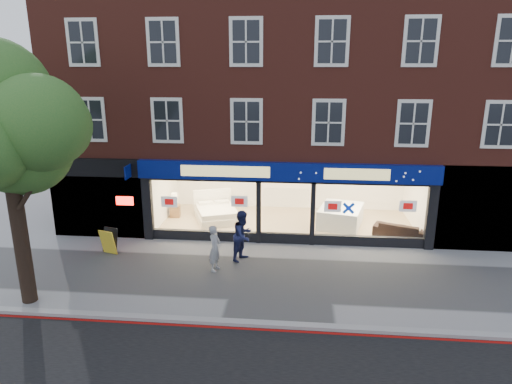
# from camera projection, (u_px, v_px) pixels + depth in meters

# --- Properties ---
(ground) EXTENTS (120.00, 120.00, 0.00)m
(ground) POSITION_uv_depth(u_px,v_px,m) (282.00, 278.00, 15.17)
(ground) COLOR gray
(ground) RESTS_ON ground
(kerb_line) EXTENTS (60.00, 0.10, 0.01)m
(kerb_line) POSITION_uv_depth(u_px,v_px,m) (277.00, 331.00, 12.20)
(kerb_line) COLOR #8C0A07
(kerb_line) RESTS_ON ground
(kerb_stone) EXTENTS (60.00, 0.25, 0.12)m
(kerb_stone) POSITION_uv_depth(u_px,v_px,m) (277.00, 325.00, 12.37)
(kerb_stone) COLOR gray
(kerb_stone) RESTS_ON ground
(showroom_floor) EXTENTS (11.00, 4.50, 0.10)m
(showroom_floor) POSITION_uv_depth(u_px,v_px,m) (287.00, 223.00, 20.17)
(showroom_floor) COLOR tan
(showroom_floor) RESTS_ON ground
(building) EXTENTS (19.00, 8.26, 10.30)m
(building) POSITION_uv_depth(u_px,v_px,m) (290.00, 68.00, 19.96)
(building) COLOR maroon
(building) RESTS_ON ground
(street_tree) EXTENTS (4.00, 3.20, 6.60)m
(street_tree) POSITION_uv_depth(u_px,v_px,m) (3.00, 138.00, 12.39)
(street_tree) COLOR black
(street_tree) RESTS_ON ground
(display_bed) EXTENTS (2.34, 2.55, 1.18)m
(display_bed) POSITION_uv_depth(u_px,v_px,m) (216.00, 213.00, 20.35)
(display_bed) COLOR white
(display_bed) RESTS_ON showroom_floor
(bedside_table) EXTENTS (0.51, 0.51, 0.55)m
(bedside_table) POSITION_uv_depth(u_px,v_px,m) (175.00, 211.00, 20.79)
(bedside_table) COLOR brown
(bedside_table) RESTS_ON showroom_floor
(mattress_stack) EXTENTS (2.16, 2.48, 0.84)m
(mattress_stack) POSITION_uv_depth(u_px,v_px,m) (341.00, 216.00, 19.66)
(mattress_stack) COLOR white
(mattress_stack) RESTS_ON showroom_floor
(sofa) EXTENTS (2.19, 1.52, 0.59)m
(sofa) POSITION_uv_depth(u_px,v_px,m) (400.00, 230.00, 18.40)
(sofa) COLOR black
(sofa) RESTS_ON showroom_floor
(a_board) EXTENTS (0.72, 0.58, 0.97)m
(a_board) POSITION_uv_depth(u_px,v_px,m) (109.00, 241.00, 17.00)
(a_board) COLOR gold
(a_board) RESTS_ON ground
(pedestrian_grey) EXTENTS (0.51, 0.66, 1.62)m
(pedestrian_grey) POSITION_uv_depth(u_px,v_px,m) (215.00, 248.00, 15.55)
(pedestrian_grey) COLOR #95979C
(pedestrian_grey) RESTS_ON ground
(pedestrian_blue) EXTENTS (1.04, 1.13, 1.86)m
(pedestrian_blue) POSITION_uv_depth(u_px,v_px,m) (243.00, 235.00, 16.34)
(pedestrian_blue) COLOR #181C43
(pedestrian_blue) RESTS_ON ground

